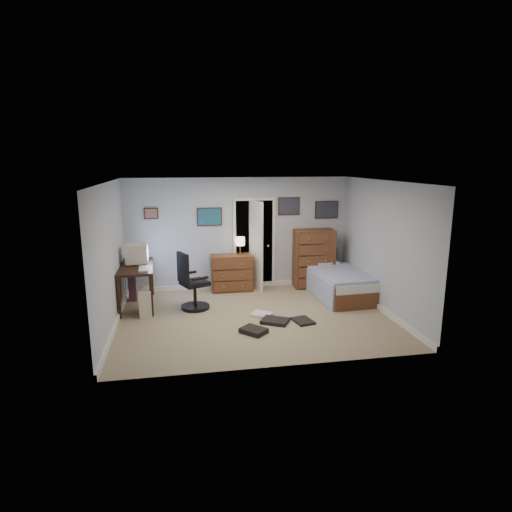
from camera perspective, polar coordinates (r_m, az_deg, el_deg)
The scene contains 15 objects.
floor at distance 8.07m, azimuth -0.23°, elevation -8.20°, with size 5.00×4.00×0.02m, color tan.
computer_desk at distance 8.82m, azimuth -16.36°, elevation -2.47°, with size 0.74×1.48×0.83m.
crt_monitor at distance 8.86m, azimuth -15.64°, elevation 0.31°, with size 0.45×0.42×0.40m.
keyboard at distance 8.41m, azimuth -14.79°, elevation -1.65°, with size 0.17×0.44×0.03m, color beige.
pc_tower at distance 8.38m, azimuth -14.51°, elevation -5.94°, with size 0.25×0.48×0.50m.
office_chair at distance 8.43m, azimuth -8.56°, elevation -4.16°, with size 0.73×0.73×1.15m.
media_stack at distance 9.21m, azimuth -16.18°, elevation -3.55°, with size 0.15×0.15×0.75m, color maroon.
low_dresser at distance 9.59m, azimuth -3.28°, elevation -2.23°, with size 0.91×0.46×0.81m, color brown.
table_lamp at distance 9.46m, azimuth -2.13°, elevation 1.90°, with size 0.21×0.21×0.40m.
doorway at distance 10.01m, azimuth -0.55°, elevation 1.93°, with size 0.96×1.12×2.05m.
tall_dresser at distance 9.90m, azimuth 7.65°, elevation -0.30°, with size 0.90×0.53×1.33m, color brown.
headboard_bookcase at distance 10.07m, azimuth 7.82°, elevation -1.20°, with size 1.00×0.28×0.90m.
bed at distance 9.34m, azimuth 10.86°, elevation -3.57°, with size 1.10×1.93×0.62m.
wall_posters at distance 9.66m, azimuth 1.04°, elevation 6.00°, with size 4.38×0.04×0.60m.
floor_clutter at distance 7.71m, azimuth 1.94°, elevation -8.88°, with size 1.42×1.27×0.08m.
Camera 1 is at (-1.32, -7.43, 2.85)m, focal length 30.00 mm.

